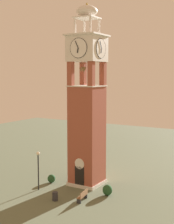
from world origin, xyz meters
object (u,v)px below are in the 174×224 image
object	(u,v)px
clock_tower	(87,111)
park_bench	(83,196)
lamp_post	(38,163)
trash_bin	(55,196)

from	to	relation	value
clock_tower	park_bench	xyz separation A→B (m)	(2.07, -4.23, -7.36)
lamp_post	trash_bin	size ratio (longest dim) A/B	4.89
park_bench	lamp_post	world-z (taller)	lamp_post
lamp_post	clock_tower	bearing A→B (deg)	50.52
lamp_post	trash_bin	xyz separation A→B (m)	(3.15, -1.48, -2.31)
clock_tower	trash_bin	world-z (taller)	clock_tower
park_bench	lamp_post	distance (m)	5.82
lamp_post	trash_bin	world-z (taller)	lamp_post
trash_bin	park_bench	bearing A→B (deg)	29.33
clock_tower	trash_bin	xyz separation A→B (m)	(-0.15, -5.48, -7.44)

